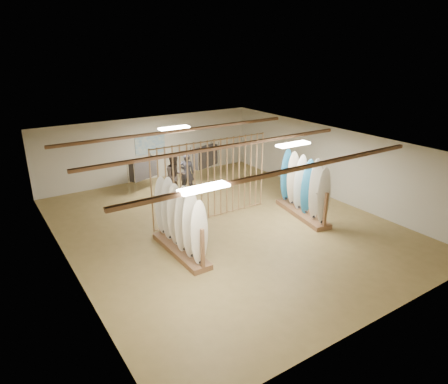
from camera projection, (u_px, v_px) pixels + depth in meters
floor at (224, 225)px, 13.51m from camera, size 12.00×12.00×0.00m
ceiling at (224, 144)px, 12.53m from camera, size 12.00×12.00×0.00m
wall_back at (150, 148)px, 17.72m from camera, size 12.00×0.00×12.00m
wall_front at (381, 267)px, 8.32m from camera, size 12.00×0.00×12.00m
wall_left at (65, 221)px, 10.45m from camera, size 0.00×12.00×12.00m
wall_right at (331, 163)px, 15.59m from camera, size 0.00×12.00×12.00m
ceiling_slats at (224, 147)px, 12.56m from camera, size 9.50×6.12×0.10m
light_panels at (224, 146)px, 12.55m from camera, size 1.20×0.35×0.06m
bamboo_partition at (211, 180)px, 13.65m from camera, size 4.45×0.05×2.78m
poster at (150, 144)px, 17.64m from camera, size 1.40×0.03×0.90m
rack_left at (180, 230)px, 11.47m from camera, size 0.61×2.66×2.14m
rack_right at (303, 196)px, 14.02m from camera, size 1.12×2.79×2.20m
clothing_rack_a at (143, 169)px, 16.42m from camera, size 1.28×0.79×1.44m
clothing_rack_b at (205, 157)px, 17.82m from camera, size 1.42×0.85×1.59m
shopper_a at (187, 170)px, 16.20m from camera, size 0.84×0.78×1.90m
shopper_b at (175, 174)px, 15.44m from camera, size 1.01×0.79×2.07m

